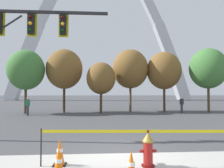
{
  "coord_description": "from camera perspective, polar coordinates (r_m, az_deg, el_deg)",
  "views": [
    {
      "loc": [
        -0.61,
        -7.38,
        2.04
      ],
      "look_at": [
        0.24,
        5.0,
        2.5
      ],
      "focal_mm": 34.7,
      "sensor_mm": 36.0,
      "label": 1
    }
  ],
  "objects": [
    {
      "name": "ground_plane",
      "position": [
        7.68,
        0.82,
        -17.54
      ],
      "size": [
        240.0,
        240.0,
        0.0
      ],
      "primitive_type": "plane",
      "color": "#474749"
    },
    {
      "name": "fire_hydrant",
      "position": [
        6.28,
        9.44,
        -16.63
      ],
      "size": [
        0.46,
        0.48,
        0.99
      ],
      "color": "#5E0F0D",
      "rests_on": "ground"
    },
    {
      "name": "caution_tape_barrier",
      "position": [
        6.17,
        5.88,
        -14.61
      ],
      "size": [
        5.15,
        0.38,
        1.04
      ],
      "color": "#232326",
      "rests_on": "ground"
    },
    {
      "name": "traffic_cone_by_hydrant",
      "position": [
        5.25,
        5.09,
        -20.82
      ],
      "size": [
        0.36,
        0.36,
        0.73
      ],
      "color": "black",
      "rests_on": "ground"
    },
    {
      "name": "traffic_cone_mid_sidewalk",
      "position": [
        6.48,
        -13.62,
        -17.12
      ],
      "size": [
        0.36,
        0.36,
        0.73
      ],
      "color": "black",
      "rests_on": "ground"
    },
    {
      "name": "traffic_cone_curb_edge",
      "position": [
        5.59,
        -13.88,
        -19.59
      ],
      "size": [
        0.36,
        0.36,
        0.73
      ],
      "color": "black",
      "rests_on": "ground"
    },
    {
      "name": "traffic_signal_gantry",
      "position": [
        10.72,
        -26.07,
        10.08
      ],
      "size": [
        6.42,
        0.44,
        6.0
      ],
      "color": "#232326",
      "rests_on": "ground"
    },
    {
      "name": "monument_arch",
      "position": [
        56.22,
        -3.23,
        13.04
      ],
      "size": [
        45.99,
        2.72,
        38.2
      ],
      "color": "silver",
      "rests_on": "ground"
    },
    {
      "name": "tree_far_left",
      "position": [
        21.98,
        -21.72,
        3.47
      ],
      "size": [
        3.44,
        3.44,
        6.02
      ],
      "color": "#473323",
      "rests_on": "ground"
    },
    {
      "name": "tree_left_mid",
      "position": [
        22.13,
        -12.44,
        3.85
      ],
      "size": [
        3.61,
        3.61,
        6.31
      ],
      "color": "#473323",
      "rests_on": "ground"
    },
    {
      "name": "tree_center_left",
      "position": [
        20.93,
        -2.91,
        1.5
      ],
      "size": [
        2.81,
        2.81,
        4.92
      ],
      "color": "#473323",
      "rests_on": "ground"
    },
    {
      "name": "tree_center_right",
      "position": [
        22.75,
        4.84,
        3.97
      ],
      "size": [
        3.71,
        3.71,
        6.5
      ],
      "color": "brown",
      "rests_on": "ground"
    },
    {
      "name": "tree_right_mid",
      "position": [
        23.26,
        13.54,
        3.44
      ],
      "size": [
        3.56,
        3.56,
        6.24
      ],
      "color": "#473323",
      "rests_on": "ground"
    },
    {
      "name": "tree_far_right",
      "position": [
        23.68,
        23.99,
        3.74
      ],
      "size": [
        3.66,
        3.66,
        6.4
      ],
      "color": "brown",
      "rests_on": "ground"
    },
    {
      "name": "pedestrian_walking_left",
      "position": [
        21.95,
        17.88,
        -5.21
      ],
      "size": [
        0.35,
        0.39,
        1.59
      ],
      "color": "#38383D",
      "rests_on": "ground"
    },
    {
      "name": "pedestrian_standing_center",
      "position": [
        20.28,
        -21.33,
        -5.43
      ],
      "size": [
        0.34,
        0.22,
        1.59
      ],
      "color": "#38383D",
      "rests_on": "ground"
    }
  ]
}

